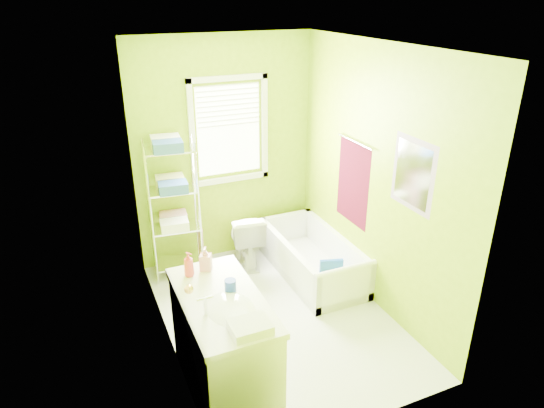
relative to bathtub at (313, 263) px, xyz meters
name	(u,v)px	position (x,y,z in m)	size (l,w,h in m)	color
ground	(276,316)	(-0.70, -0.53, -0.15)	(2.90, 2.90, 0.00)	silver
room_envelope	(277,171)	(-0.70, -0.53, 1.39)	(2.14, 2.94, 2.62)	#7B9D07
window	(229,125)	(-0.65, 0.89, 1.46)	(0.92, 0.05, 1.22)	white
door	(196,316)	(-1.74, -1.53, 0.85)	(0.09, 0.80, 2.00)	white
right_wall_decor	(375,179)	(0.33, -0.55, 1.17)	(0.04, 1.48, 1.17)	#480818
bathtub	(313,263)	(0.00, 0.00, 0.00)	(0.69, 1.49, 0.48)	white
toilet	(245,238)	(-0.61, 0.57, 0.18)	(0.38, 0.66, 0.67)	white
vanity	(224,342)	(-1.47, -1.24, 0.31)	(0.60, 1.17, 1.09)	white
wire_shelf_unit	(174,195)	(-1.39, 0.65, 0.83)	(0.57, 0.46, 1.61)	silver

